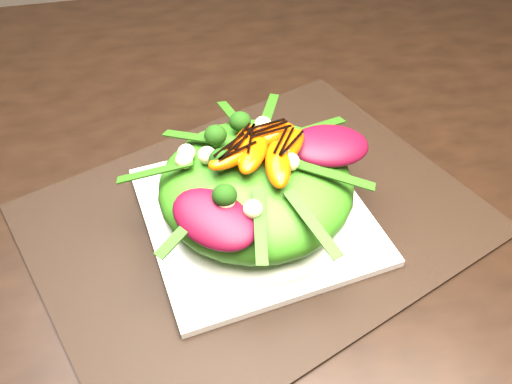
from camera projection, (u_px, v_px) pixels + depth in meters
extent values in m
cube|color=brown|center=(363.00, 371.00, 1.28)|extent=(4.00, 4.00, 0.01)
cube|color=black|center=(437.00, 123.00, 0.76)|extent=(1.60, 0.90, 0.75)
cube|color=black|center=(256.00, 218.00, 0.60)|extent=(0.56, 0.50, 0.00)
cube|color=silver|center=(256.00, 215.00, 0.60)|extent=(0.27, 0.27, 0.01)
cylinder|color=white|center=(256.00, 207.00, 0.59)|extent=(0.25, 0.25, 0.02)
ellipsoid|color=#347515|center=(256.00, 185.00, 0.56)|extent=(0.24, 0.24, 0.07)
ellipsoid|color=#460717|center=(329.00, 146.00, 0.56)|extent=(0.09, 0.06, 0.02)
ellipsoid|color=#CA3D03|center=(231.00, 138.00, 0.55)|extent=(0.06, 0.06, 0.02)
sphere|color=black|center=(193.00, 145.00, 0.54)|extent=(0.04, 0.04, 0.03)
sphere|color=beige|center=(287.00, 189.00, 0.50)|extent=(0.02, 0.02, 0.02)
cube|color=black|center=(231.00, 131.00, 0.55)|extent=(0.04, 0.03, 0.00)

